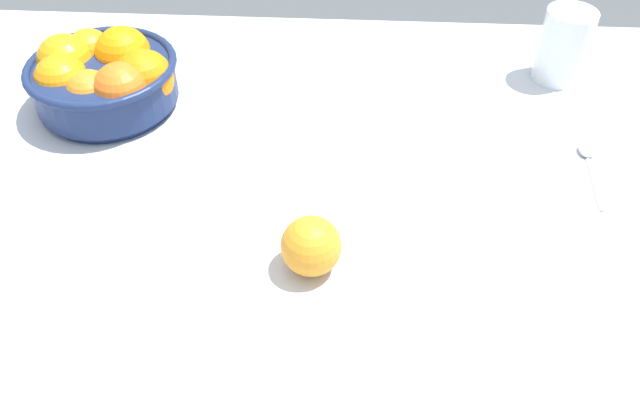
% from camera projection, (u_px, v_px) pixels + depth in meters
% --- Properties ---
extents(ground_plane, '(1.42, 1.08, 0.03)m').
position_uv_depth(ground_plane, '(314.00, 244.00, 0.79)').
color(ground_plane, silver).
extents(fruit_bowl, '(0.22, 0.22, 0.11)m').
position_uv_depth(fruit_bowl, '(104.00, 78.00, 0.95)').
color(fruit_bowl, navy).
rests_on(fruit_bowl, ground_plane).
extents(second_glass, '(0.08, 0.08, 0.11)m').
position_uv_depth(second_glass, '(562.00, 50.00, 1.00)').
color(second_glass, white).
rests_on(second_glass, ground_plane).
extents(loose_orange_2, '(0.07, 0.07, 0.07)m').
position_uv_depth(loose_orange_2, '(308.00, 246.00, 0.72)').
color(loose_orange_2, orange).
rests_on(loose_orange_2, ground_plane).
extents(spoon, '(0.02, 0.13, 0.01)m').
position_uv_depth(spoon, '(590.00, 163.00, 0.87)').
color(spoon, silver).
rests_on(spoon, ground_plane).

